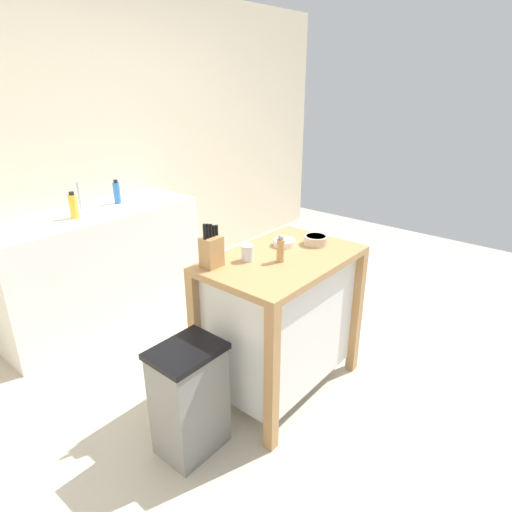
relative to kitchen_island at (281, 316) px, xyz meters
name	(u,v)px	position (x,y,z in m)	size (l,w,h in m)	color
ground_plane	(296,381)	(0.09, -0.07, -0.51)	(6.97, 6.97, 0.00)	#BCB29E
wall_back	(98,151)	(0.09, 2.01, 0.79)	(5.97, 0.10, 2.60)	beige
kitchen_island	(281,316)	(0.00, 0.00, 0.00)	(0.96, 0.63, 0.91)	#AD7F4C
knife_block	(211,251)	(-0.36, 0.21, 0.49)	(0.11, 0.09, 0.25)	#AD7F4C
bowl_ceramic_wide	(316,240)	(0.30, -0.04, 0.43)	(0.15, 0.15, 0.05)	beige
bowl_ceramic_small	(284,242)	(0.15, 0.10, 0.42)	(0.14, 0.14, 0.04)	silver
drinking_cup	(247,253)	(-0.17, 0.12, 0.45)	(0.07, 0.07, 0.09)	silver
pepper_grinder	(281,249)	(-0.07, -0.03, 0.47)	(0.04, 0.04, 0.16)	tan
trash_bin	(190,399)	(-0.72, 0.05, -0.19)	(0.36, 0.28, 0.63)	slate
sink_counter	(99,266)	(-0.24, 1.66, -0.05)	(1.63, 0.60, 0.91)	silver
sink_faucet	(79,195)	(-0.24, 1.80, 0.52)	(0.02, 0.02, 0.22)	#B7BCC1
bottle_spray_cleaner	(117,192)	(0.04, 1.72, 0.50)	(0.06, 0.06, 0.20)	blue
bottle_hand_soap	(73,206)	(-0.40, 1.61, 0.50)	(0.06, 0.06, 0.20)	yellow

